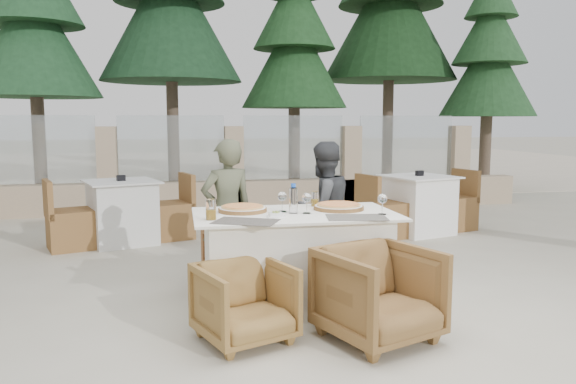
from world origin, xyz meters
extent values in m
plane|color=#BDB6A1|center=(0.00, 0.00, 0.00)|extent=(80.00, 80.00, 0.00)
cube|color=beige|center=(0.00, 14.00, 0.01)|extent=(30.00, 16.00, 0.01)
cone|color=#204C29|center=(-3.50, 7.00, 2.75)|extent=(2.42, 2.42, 5.50)
cone|color=#193C21|center=(-1.00, 7.50, 3.25)|extent=(2.86, 2.86, 6.50)
cone|color=#1E4821|center=(1.50, 7.20, 2.50)|extent=(2.20, 2.20, 5.00)
cone|color=#163618|center=(3.80, 7.80, 3.40)|extent=(2.99, 2.99, 6.80)
cone|color=#214B25|center=(5.50, 6.50, 2.25)|extent=(1.98, 1.98, 4.50)
cube|color=#504B45|center=(-0.41, -0.42, 0.77)|extent=(0.53, 0.46, 0.00)
cube|color=#5F5A51|center=(0.43, -0.41, 0.77)|extent=(0.49, 0.37, 0.00)
cylinder|color=#CD4D1C|center=(-0.39, 0.03, 0.80)|extent=(0.49, 0.49, 0.05)
cylinder|color=#DC4B1E|center=(0.40, -0.01, 0.80)|extent=(0.50, 0.50, 0.05)
cylinder|color=#C2DFFF|center=(0.00, -0.12, 0.89)|extent=(0.08, 0.08, 0.24)
cylinder|color=gold|center=(-0.66, -0.29, 0.85)|extent=(0.09, 0.09, 0.15)
cylinder|color=gold|center=(0.25, 0.20, 0.83)|extent=(0.06, 0.06, 0.12)
imported|color=brown|center=(-0.34, 0.58, 0.27)|extent=(0.73, 0.74, 0.53)
imported|color=olive|center=(0.50, 0.80, 0.33)|extent=(0.91, 0.92, 0.65)
imported|color=olive|center=(-0.46, -0.75, 0.27)|extent=(0.76, 0.77, 0.54)
imported|color=brown|center=(0.44, -0.90, 0.32)|extent=(0.91, 0.92, 0.65)
imported|color=#4F533C|center=(-0.47, 0.61, 0.67)|extent=(0.56, 0.44, 1.34)
imported|color=#3B3D41|center=(0.45, 0.70, 0.65)|extent=(0.78, 0.71, 1.30)
camera|label=1|loc=(-0.87, -4.42, 1.51)|focal=35.00mm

